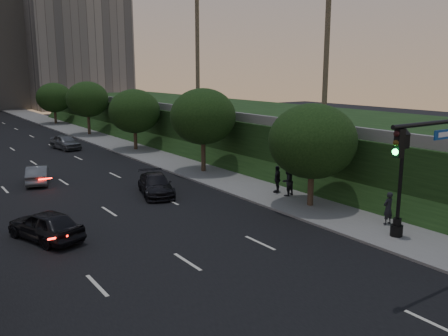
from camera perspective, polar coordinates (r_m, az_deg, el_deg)
ground at (r=17.10m, az=4.45°, el=-16.64°), size 160.00×160.00×0.00m
road_surface at (r=43.45m, az=-21.34°, el=0.16°), size 16.00×140.00×0.02m
sidewalk_right at (r=46.78m, az=-9.09°, el=1.68°), size 4.50×140.00×0.15m
embankment at (r=51.02m, az=3.84°, el=4.82°), size 18.00×90.00×4.00m
parapet_wall at (r=45.99m, az=-4.50°, el=7.00°), size 0.35×90.00×0.70m
office_block_right at (r=113.15m, az=-18.05°, el=16.18°), size 20.00×22.00×36.00m
tree_right_a at (r=28.22m, az=10.59°, el=3.19°), size 5.20×5.20×6.24m
tree_right_b at (r=37.51m, az=-2.54°, el=6.21°), size 5.20×5.20×6.74m
tree_right_c at (r=49.00m, az=-10.73°, el=6.73°), size 5.20×5.20×6.24m
tree_right_d at (r=61.99m, az=-16.11°, el=7.94°), size 5.20×5.20×6.74m
tree_right_e at (r=76.35m, az=-19.77°, el=7.97°), size 5.20×5.20×6.24m
street_lamp at (r=24.20m, az=20.40°, el=-2.11°), size 0.64×0.64×5.62m
sedan_near_left at (r=24.62m, az=-20.68°, el=-6.45°), size 3.12×4.76×1.51m
sedan_mid_left at (r=36.91m, az=-21.50°, el=-0.73°), size 2.55×4.32×1.35m
sedan_near_right at (r=31.58m, az=-8.21°, el=-2.01°), size 3.18×5.06×1.37m
sedan_far_right at (r=51.92m, az=-18.57°, el=2.98°), size 2.43×4.70×1.53m
pedestrian_a at (r=26.30m, az=19.13°, el=-4.59°), size 0.66×0.45×1.74m
pedestrian_b at (r=30.70m, az=7.63°, el=-1.59°), size 1.04×0.87×1.90m
pedestrian_c at (r=31.43m, az=6.43°, el=-1.33°), size 1.12×0.97×1.81m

